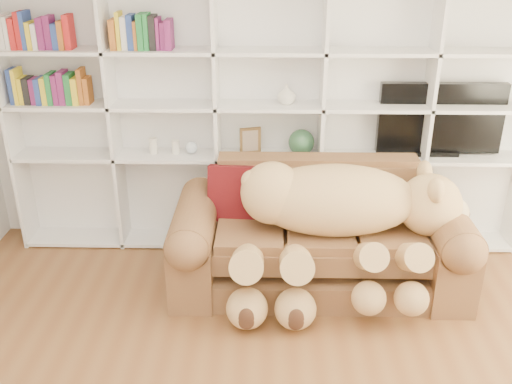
{
  "coord_description": "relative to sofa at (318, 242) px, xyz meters",
  "views": [
    {
      "loc": [
        -0.01,
        -2.33,
        2.62
      ],
      "look_at": [
        -0.1,
        1.63,
        0.81
      ],
      "focal_mm": 40.0,
      "sensor_mm": 36.0,
      "label": 1
    }
  ],
  "objects": [
    {
      "name": "figurine_short",
      "position": [
        -1.21,
        0.65,
        0.56
      ],
      "size": [
        0.09,
        0.09,
        0.12
      ],
      "primitive_type": "cylinder",
      "rotation": [
        0.0,
        0.0,
        0.37
      ],
      "color": "silver",
      "rests_on": "bookshelf"
    },
    {
      "name": "sofa",
      "position": [
        0.0,
        0.0,
        0.0
      ],
      "size": [
        2.29,
        0.99,
        0.96
      ],
      "color": "brown",
      "rests_on": "floor"
    },
    {
      "name": "green_vase",
      "position": [
        -0.12,
        0.65,
        0.61
      ],
      "size": [
        0.22,
        0.22,
        0.22
      ],
      "primitive_type": "sphere",
      "color": "#2F5C3A",
      "rests_on": "bookshelf"
    },
    {
      "name": "bookshelf",
      "position": [
        -0.64,
        0.7,
        0.94
      ],
      "size": [
        4.43,
        0.35,
        2.4
      ],
      "color": "white",
      "rests_on": "floor"
    },
    {
      "name": "snow_globe",
      "position": [
        -1.07,
        0.65,
        0.56
      ],
      "size": [
        0.1,
        0.1,
        0.1
      ],
      "primitive_type": "sphere",
      "color": "silver",
      "rests_on": "bookshelf"
    },
    {
      "name": "throw_pillow",
      "position": [
        -0.66,
        0.16,
        0.35
      ],
      "size": [
        0.46,
        0.28,
        0.47
      ],
      "primitive_type": "cube",
      "rotation": [
        -0.24,
        0.0,
        -0.06
      ],
      "color": "#4F0D0D",
      "rests_on": "sofa"
    },
    {
      "name": "picture_frame",
      "position": [
        -0.56,
        0.65,
        0.63
      ],
      "size": [
        0.18,
        0.08,
        0.23
      ],
      "primitive_type": "cube",
      "rotation": [
        0.0,
        0.0,
        0.28
      ],
      "color": "brown",
      "rests_on": "bookshelf"
    },
    {
      "name": "tv",
      "position": [
        1.05,
        0.7,
        0.81
      ],
      "size": [
        1.05,
        0.18,
        0.62
      ],
      "color": "black",
      "rests_on": "bookshelf"
    },
    {
      "name": "wall_back",
      "position": [
        -0.4,
        0.84,
        0.99
      ],
      "size": [
        5.0,
        0.02,
        2.7
      ],
      "primitive_type": "cube",
      "color": "white",
      "rests_on": "floor"
    },
    {
      "name": "teddy_bear",
      "position": [
        0.11,
        -0.19,
        0.32
      ],
      "size": [
        1.83,
        0.97,
        1.06
      ],
      "rotation": [
        0.0,
        0.0,
        -0.05
      ],
      "color": "tan",
      "rests_on": "sofa"
    },
    {
      "name": "shelf_vase",
      "position": [
        -0.26,
        0.65,
        1.03
      ],
      "size": [
        0.16,
        0.16,
        0.16
      ],
      "primitive_type": "imported",
      "rotation": [
        0.0,
        0.0,
        -0.03
      ],
      "color": "silver",
      "rests_on": "bookshelf"
    },
    {
      "name": "figurine_tall",
      "position": [
        -1.4,
        0.65,
        0.57
      ],
      "size": [
        0.08,
        0.08,
        0.14
      ],
      "primitive_type": "cylinder",
      "rotation": [
        0.0,
        0.0,
        0.12
      ],
      "color": "silver",
      "rests_on": "bookshelf"
    }
  ]
}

